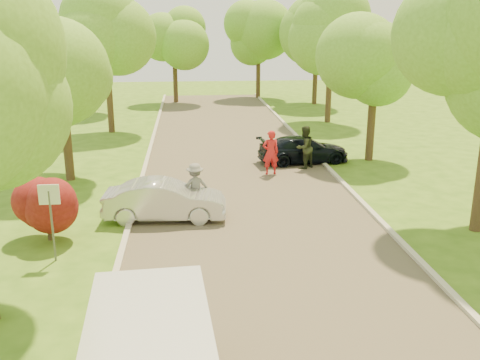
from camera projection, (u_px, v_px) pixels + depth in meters
name	position (u px, v px, depth m)	size (l,w,h in m)	color
ground	(292.00, 329.00, 11.37)	(100.00, 100.00, 0.00)	#396016
road	(249.00, 206.00, 19.00)	(8.00, 60.00, 0.01)	#4C4438
curb_left	(134.00, 208.00, 18.60)	(0.18, 60.00, 0.12)	#B2AD9E
curb_right	(360.00, 200.00, 19.37)	(0.18, 60.00, 0.12)	#B2AD9E
street_sign	(50.00, 207.00, 14.19)	(0.55, 0.06, 2.17)	#59595E
red_shrub	(47.00, 205.00, 15.71)	(1.70, 1.70, 1.95)	#382619
tree_l_midb	(65.00, 67.00, 20.87)	(4.30, 4.20, 6.62)	#382619
tree_l_far	(109.00, 37.00, 30.20)	(4.92, 4.80, 7.79)	#382619
tree_r_midb	(380.00, 54.00, 23.96)	(4.51, 4.40, 7.01)	#382619
tree_r_far	(335.00, 29.00, 33.29)	(5.33, 5.20, 8.34)	#382619
tree_bg_a	(90.00, 36.00, 37.66)	(5.12, 5.00, 7.72)	#382619
tree_bg_b	(320.00, 32.00, 41.11)	(5.12, 5.00, 7.95)	#382619
tree_bg_c	(177.00, 39.00, 42.12)	(4.92, 4.80, 7.33)	#382619
tree_bg_d	(261.00, 34.00, 44.61)	(5.12, 5.00, 7.72)	#382619
silver_sedan	(165.00, 200.00, 17.52)	(1.39, 3.99, 1.31)	silver
dark_sedan	(303.00, 150.00, 24.71)	(1.71, 4.21, 1.22)	black
longboard	(196.00, 210.00, 18.32)	(0.39, 0.86, 0.10)	black
skateboarder	(195.00, 187.00, 18.09)	(1.05, 0.60, 1.62)	slate
person_striped	(271.00, 153.00, 22.63)	(0.70, 0.46, 1.92)	red
person_olive	(304.00, 147.00, 23.58)	(0.93, 0.72, 1.91)	#272E1B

